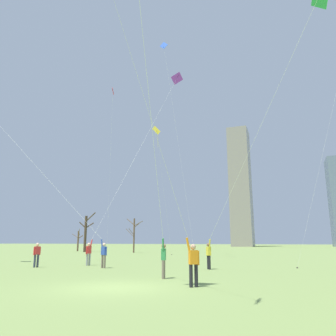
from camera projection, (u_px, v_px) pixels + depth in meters
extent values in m
plane|color=#7A934C|center=(115.00, 288.00, 12.57)|extent=(400.00, 400.00, 0.00)
cylinder|color=black|center=(208.00, 262.00, 20.94)|extent=(0.14, 0.14, 0.85)
cylinder|color=black|center=(210.00, 263.00, 20.73)|extent=(0.14, 0.14, 0.85)
cube|color=yellow|center=(209.00, 251.00, 20.98)|extent=(0.36, 0.39, 0.54)
sphere|color=brown|center=(208.00, 245.00, 21.07)|extent=(0.22, 0.22, 0.22)
cylinder|color=yellow|center=(207.00, 252.00, 21.17)|extent=(0.09, 0.09, 0.55)
cylinder|color=yellow|center=(210.00, 244.00, 20.89)|extent=(0.19, 0.22, 0.56)
cylinder|color=silver|center=(256.00, 136.00, 18.07)|extent=(6.99, 6.39, 11.12)
cylinder|color=#726656|center=(105.00, 262.00, 21.76)|extent=(0.14, 0.14, 0.85)
cylinder|color=#726656|center=(102.00, 261.00, 21.87)|extent=(0.14, 0.14, 0.85)
cube|color=#2D4CA5|center=(104.00, 251.00, 21.97)|extent=(0.38, 0.27, 0.54)
sphere|color=beige|center=(104.00, 245.00, 22.05)|extent=(0.22, 0.22, 0.22)
cylinder|color=#2D4CA5|center=(106.00, 251.00, 21.85)|extent=(0.09, 0.09, 0.55)
cylinder|color=#2D4CA5|center=(102.00, 243.00, 22.18)|extent=(0.22, 0.13, 0.56)
cylinder|color=silver|center=(29.00, 158.00, 25.26)|extent=(12.94, 0.99, 12.30)
cylinder|color=#726656|center=(164.00, 269.00, 15.79)|extent=(0.14, 0.14, 0.85)
cylinder|color=#726656|center=(163.00, 270.00, 15.58)|extent=(0.14, 0.14, 0.85)
cube|color=#338C4C|center=(164.00, 254.00, 15.83)|extent=(0.27, 0.38, 0.54)
sphere|color=#9E7051|center=(164.00, 246.00, 15.92)|extent=(0.22, 0.22, 0.22)
cylinder|color=#338C4C|center=(164.00, 255.00, 16.03)|extent=(0.09, 0.09, 0.55)
cylinder|color=#338C4C|center=(163.00, 244.00, 15.73)|extent=(0.13, 0.22, 0.56)
cylinder|color=silver|center=(149.00, 100.00, 12.53)|extent=(2.15, 8.77, 10.29)
cylinder|color=gray|center=(87.00, 260.00, 24.11)|extent=(0.14, 0.14, 0.85)
cylinder|color=gray|center=(89.00, 259.00, 24.27)|extent=(0.14, 0.14, 0.85)
cube|color=red|center=(89.00, 250.00, 24.34)|extent=(0.30, 0.39, 0.54)
sphere|color=beige|center=(89.00, 244.00, 24.43)|extent=(0.22, 0.22, 0.22)
cylinder|color=red|center=(86.00, 250.00, 24.17)|extent=(0.09, 0.09, 0.55)
cylinder|color=red|center=(91.00, 243.00, 24.61)|extent=(0.15, 0.22, 0.56)
cube|color=purple|center=(177.00, 78.00, 36.66)|extent=(1.07, 1.10, 1.38)
cylinder|color=black|center=(177.00, 78.00, 36.66)|extent=(0.53, 0.20, 0.84)
cylinder|color=silver|center=(143.00, 143.00, 30.66)|extent=(3.52, 10.17, 17.62)
cylinder|color=black|center=(196.00, 276.00, 12.80)|extent=(0.14, 0.14, 0.85)
cylinder|color=black|center=(191.00, 276.00, 12.73)|extent=(0.14, 0.14, 0.85)
cube|color=orange|center=(193.00, 257.00, 12.92)|extent=(0.39, 0.37, 0.54)
sphere|color=tan|center=(193.00, 247.00, 13.00)|extent=(0.22, 0.22, 0.22)
cylinder|color=orange|center=(198.00, 258.00, 12.97)|extent=(0.09, 0.09, 0.55)
cylinder|color=orange|center=(188.00, 245.00, 12.95)|extent=(0.21, 0.20, 0.56)
cylinder|color=silver|center=(138.00, 78.00, 13.02)|extent=(2.82, 3.92, 12.40)
cylinder|color=#33384C|center=(38.00, 261.00, 22.54)|extent=(0.14, 0.14, 0.85)
cylinder|color=#33384C|center=(35.00, 261.00, 22.38)|extent=(0.14, 0.14, 0.85)
cube|color=red|center=(37.00, 250.00, 22.61)|extent=(0.32, 0.39, 0.54)
sphere|color=beige|center=(38.00, 245.00, 22.69)|extent=(0.22, 0.22, 0.22)
cylinder|color=red|center=(40.00, 251.00, 22.75)|extent=(0.09, 0.09, 0.55)
cylinder|color=red|center=(34.00, 251.00, 22.45)|extent=(0.09, 0.09, 0.55)
cube|color=yellow|center=(156.00, 130.00, 42.69)|extent=(0.71, 1.16, 1.26)
cylinder|color=black|center=(156.00, 130.00, 42.69)|extent=(0.42, 0.09, 0.79)
cylinder|color=yellow|center=(158.00, 140.00, 42.27)|extent=(0.02, 0.02, 1.84)
cylinder|color=silver|center=(164.00, 192.00, 42.69)|extent=(0.70, 4.00, 15.76)
cylinder|color=#3F3833|center=(172.00, 255.00, 42.70)|extent=(0.10, 0.10, 0.08)
cube|color=red|center=(113.00, 91.00, 43.70)|extent=(0.36, 1.07, 1.09)
cylinder|color=black|center=(113.00, 91.00, 43.70)|extent=(0.19, 0.12, 0.71)
cylinder|color=silver|center=(110.00, 171.00, 42.81)|extent=(1.47, 2.56, 21.18)
cylinder|color=#3F3833|center=(107.00, 255.00, 41.91)|extent=(0.10, 0.10, 0.08)
cylinder|color=#3F3833|center=(297.00, 268.00, 21.60)|extent=(0.10, 0.10, 0.08)
cube|color=blue|center=(164.00, 45.00, 44.69)|extent=(1.27, 0.30, 1.25)
cylinder|color=black|center=(164.00, 45.00, 44.69)|extent=(0.03, 0.26, 0.81)
cylinder|color=silver|center=(178.00, 142.00, 41.16)|extent=(3.79, 0.24, 27.66)
cylinder|color=#3F3833|center=(195.00, 256.00, 37.63)|extent=(0.10, 0.10, 0.08)
cylinder|color=brown|center=(134.00, 235.00, 51.89)|extent=(0.25, 0.25, 5.29)
cylinder|color=brown|center=(130.00, 233.00, 52.27)|extent=(1.52, 0.21, 1.33)
cylinder|color=brown|center=(139.00, 223.00, 51.72)|extent=(1.84, 0.70, 0.75)
cylinder|color=brown|center=(131.00, 222.00, 52.67)|extent=(1.46, 0.31, 1.09)
cylinder|color=brown|center=(131.00, 232.00, 51.45)|extent=(0.37, 1.36, 1.06)
cylinder|color=brown|center=(137.00, 225.00, 51.92)|extent=(1.24, 0.36, 0.92)
cylinder|color=brown|center=(78.00, 241.00, 59.56)|extent=(0.29, 0.29, 3.61)
cylinder|color=brown|center=(75.00, 236.00, 60.00)|extent=(1.42, 0.13, 0.82)
cylinder|color=brown|center=(79.00, 236.00, 59.26)|extent=(0.90, 0.91, 0.72)
cylinder|color=brown|center=(79.00, 233.00, 59.13)|extent=(1.12, 1.32, 1.51)
cylinder|color=brown|center=(80.00, 237.00, 59.60)|extent=(0.98, 0.23, 0.65)
cylinder|color=#423326|center=(85.00, 234.00, 55.23)|extent=(0.43, 0.43, 5.94)
cylinder|color=#423326|center=(90.00, 225.00, 56.16)|extent=(0.70, 1.68, 1.06)
cylinder|color=#423326|center=(91.00, 217.00, 55.81)|extent=(1.63, 0.67, 1.60)
cylinder|color=#423326|center=(83.00, 225.00, 55.55)|extent=(1.21, 0.55, 1.11)
cube|color=gray|center=(241.00, 186.00, 116.34)|extent=(6.99, 9.55, 41.39)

